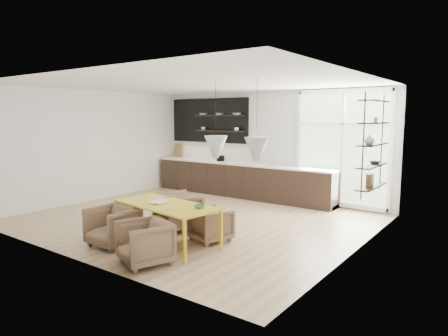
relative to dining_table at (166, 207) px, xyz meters
The scene contains 11 objects.
room 2.81m from the dining_table, 92.68° to the left, with size 7.02×6.01×2.91m.
kitchen_run 4.51m from the dining_table, 108.06° to the left, with size 5.54×0.69×2.75m.
right_shelving 3.96m from the dining_table, 46.26° to the left, with size 0.26×1.22×1.90m.
dining_table is the anchor object (origin of this frame).
armchair_back_left 0.97m from the dining_table, 120.22° to the left, with size 0.78×0.80×0.73m, color brown.
armchair_back_right 0.87m from the dining_table, 50.00° to the left, with size 0.64×0.65×0.60m, color brown.
armchair_front_left 0.98m from the dining_table, 138.31° to the right, with size 0.73×0.75×0.68m, color brown.
armchair_front_right 1.03m from the dining_table, 65.48° to the right, with size 0.71×0.73×0.66m, color brown.
wire_stool 1.50m from the dining_table, behind, with size 0.32×0.32×0.41m.
table_book 0.31m from the dining_table, behind, with size 0.25×0.34×0.03m, color white.
table_bowl 0.67m from the dining_table, ahead, with size 0.18×0.18×0.06m, color #437645.
Camera 1 is at (5.51, -6.47, 2.22)m, focal length 32.00 mm.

